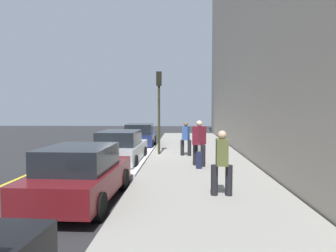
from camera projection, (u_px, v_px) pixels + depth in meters
ground_plane at (129, 159)px, 14.66m from camera, size 56.00×56.00×0.00m
sidewalk at (196, 158)px, 14.51m from camera, size 28.00×4.60×0.15m
building_facade at (256, 1)px, 13.96m from camera, size 32.00×0.80×15.00m
lane_stripe_centre at (65, 159)px, 14.80m from camera, size 28.00×0.14×0.01m
snow_bank_curb at (142, 158)px, 14.27m from camera, size 8.05×0.56×0.22m
parked_car_maroon at (81, 174)px, 7.81m from camera, size 4.14×1.97×1.51m
parked_car_silver at (120, 148)px, 13.11m from camera, size 4.36×1.95×1.51m
parked_car_navy at (140, 136)px, 19.10m from camera, size 4.47×2.02×1.51m
pedestrian_burgundy_coat at (199, 142)px, 12.09m from camera, size 0.58×0.58×1.85m
pedestrian_blue_coat at (186, 138)px, 14.75m from camera, size 0.51×0.53×1.66m
pedestrian_olive_coat at (222, 161)px, 7.96m from camera, size 0.48×0.58×1.74m
traffic_light_pole at (159, 98)px, 15.11m from camera, size 0.35×0.26×4.19m
rolling_suitcase at (199, 160)px, 11.65m from camera, size 0.34×0.22×1.00m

